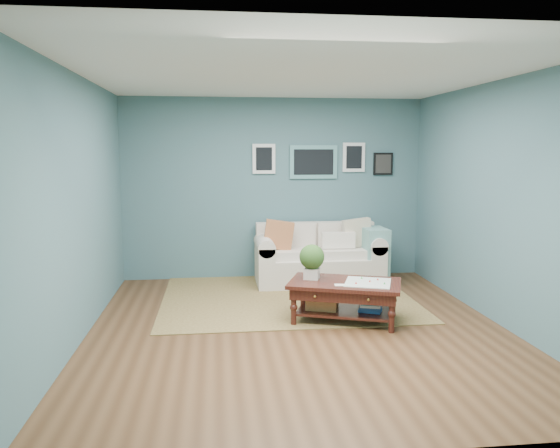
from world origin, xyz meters
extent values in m
plane|color=brown|center=(0.00, 0.00, 0.00)|extent=(5.00, 5.00, 0.00)
plane|color=white|center=(0.00, 0.00, 2.70)|extent=(5.00, 5.00, 0.00)
cube|color=#486C73|center=(0.00, 2.50, 1.35)|extent=(4.50, 0.02, 2.70)
cube|color=#486C73|center=(0.00, -2.50, 1.35)|extent=(4.50, 0.02, 2.70)
cube|color=#486C73|center=(-2.25, 0.00, 1.35)|extent=(0.02, 5.00, 2.70)
cube|color=#486C73|center=(2.25, 0.00, 1.35)|extent=(0.02, 5.00, 2.70)
cube|color=#5A9697|center=(0.60, 2.48, 1.75)|extent=(0.72, 0.03, 0.50)
cube|color=black|center=(0.60, 2.46, 1.75)|extent=(0.60, 0.01, 0.38)
cube|color=white|center=(-0.15, 2.48, 1.80)|extent=(0.34, 0.03, 0.44)
cube|color=white|center=(1.22, 2.48, 1.82)|extent=(0.34, 0.03, 0.44)
cube|color=black|center=(1.68, 2.48, 1.72)|extent=(0.30, 0.03, 0.34)
cube|color=brown|center=(0.04, 1.23, 0.01)|extent=(3.23, 2.58, 0.01)
cube|color=beige|center=(0.60, 1.99, 0.20)|extent=(1.35, 0.84, 0.40)
cube|color=beige|center=(0.60, 2.31, 0.63)|extent=(1.77, 0.21, 0.46)
cube|color=beige|center=(-0.19, 1.99, 0.29)|extent=(0.23, 0.84, 0.59)
cube|color=beige|center=(1.39, 1.99, 0.29)|extent=(0.23, 0.84, 0.59)
cylinder|color=beige|center=(-0.19, 1.99, 0.59)|extent=(0.25, 0.84, 0.25)
cylinder|color=beige|center=(1.39, 1.99, 0.59)|extent=(0.25, 0.84, 0.25)
cube|color=beige|center=(0.24, 1.93, 0.46)|extent=(0.69, 0.53, 0.12)
cube|color=beige|center=(0.96, 1.93, 0.46)|extent=(0.69, 0.53, 0.12)
cube|color=beige|center=(0.24, 2.20, 0.69)|extent=(0.69, 0.11, 0.34)
cube|color=beige|center=(0.96, 2.20, 0.69)|extent=(0.69, 0.11, 0.34)
cube|color=#CC5F38|center=(0.01, 1.94, 0.73)|extent=(0.46, 0.16, 0.45)
cube|color=beige|center=(1.17, 2.01, 0.73)|extent=(0.45, 0.17, 0.44)
cube|color=#F1E4D0|center=(0.86, 1.89, 0.65)|extent=(0.48, 0.11, 0.23)
cube|color=#70A49F|center=(1.39, 1.88, 0.44)|extent=(0.32, 0.52, 0.76)
cube|color=black|center=(0.56, 0.20, 0.44)|extent=(1.40, 1.09, 0.04)
cube|color=black|center=(0.56, 0.20, 0.36)|extent=(1.30, 0.99, 0.12)
cube|color=black|center=(0.56, 0.20, 0.12)|extent=(1.16, 0.86, 0.03)
sphere|color=gold|center=(0.18, -0.01, 0.36)|extent=(0.03, 0.03, 0.03)
sphere|color=gold|center=(0.72, -0.21, 0.36)|extent=(0.03, 0.03, 0.03)
cylinder|color=black|center=(-0.03, 0.12, 0.21)|extent=(0.06, 0.06, 0.42)
cylinder|color=black|center=(0.97, -0.24, 0.21)|extent=(0.06, 0.06, 0.42)
cylinder|color=black|center=(0.15, 0.64, 0.21)|extent=(0.06, 0.06, 0.42)
cylinder|color=black|center=(1.16, 0.28, 0.21)|extent=(0.06, 0.06, 0.42)
cube|color=silver|center=(0.21, 0.38, 0.52)|extent=(0.21, 0.21, 0.12)
sphere|color=#214C17|center=(0.21, 0.38, 0.72)|extent=(0.29, 0.29, 0.29)
cube|color=silver|center=(0.80, 0.12, 0.47)|extent=(0.63, 0.63, 0.01)
cube|color=#B97C49|center=(0.32, 0.29, 0.23)|extent=(0.41, 0.35, 0.21)
cube|color=#224A87|center=(0.84, 0.12, 0.19)|extent=(0.29, 0.26, 0.11)
camera|label=1|loc=(-0.87, -5.67, 1.94)|focal=35.00mm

